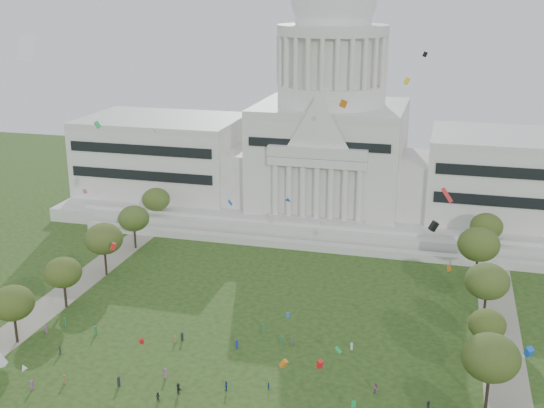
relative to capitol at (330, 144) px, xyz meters
name	(u,v)px	position (x,y,z in m)	size (l,w,h in m)	color
capitol	(330,144)	(0.00, 0.00, 0.00)	(160.00, 64.50, 91.30)	beige
path_left	(41,312)	(-48.00, -83.59, -22.28)	(8.00, 160.00, 0.04)	gray
path_right	(505,373)	(48.00, -83.59, -22.28)	(8.00, 160.00, 0.04)	gray
row_tree_l_2	(13,303)	(-45.04, -96.29, -13.79)	(8.42, 8.42, 11.97)	black
row_tree_r_2	(491,358)	(44.17, -96.15, -12.64)	(9.55, 9.55, 13.58)	black
row_tree_l_3	(63,272)	(-44.09, -79.67, -14.09)	(8.12, 8.12, 11.55)	black
row_tree_r_3	(487,325)	(44.40, -79.10, -15.21)	(7.01, 7.01, 9.98)	black
row_tree_l_4	(104,239)	(-44.08, -61.17, -12.90)	(9.29, 9.29, 13.21)	black
row_tree_r_4	(487,281)	(44.76, -63.55, -13.01)	(9.19, 9.19, 13.06)	black
row_tree_l_5	(134,218)	(-45.22, -42.58, -13.88)	(8.33, 8.33, 11.85)	black
row_tree_r_5	(479,244)	(43.49, -43.40, -12.37)	(9.82, 9.82, 13.96)	black
row_tree_l_6	(156,199)	(-46.87, -24.45, -14.02)	(8.19, 8.19, 11.64)	black
row_tree_r_6	(486,227)	(45.96, -25.46, -13.79)	(8.42, 8.42, 11.97)	black
person_0	(428,406)	(34.91, -99.10, -21.38)	(0.90, 0.58, 1.83)	#26262B
person_2	(376,388)	(25.98, -96.12, -21.33)	(0.93, 0.58, 1.92)	#994C8C
person_4	(226,386)	(0.57, -101.98, -21.37)	(1.09, 0.59, 1.86)	navy
person_5	(178,388)	(-7.12, -104.98, -21.30)	(1.85, 0.73, 1.99)	#26262B
person_8	(158,397)	(-9.63, -108.01, -21.45)	(0.82, 0.51, 1.69)	#26262B
person_10	(268,386)	(7.61, -99.75, -21.61)	(0.80, 0.44, 1.37)	navy
distant_crowd	(145,367)	(-15.79, -99.98, -21.40)	(67.12, 41.56, 1.95)	#994C8C
kite_swarm	(250,250)	(6.04, -104.77, 5.63)	(97.43, 103.06, 63.93)	black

